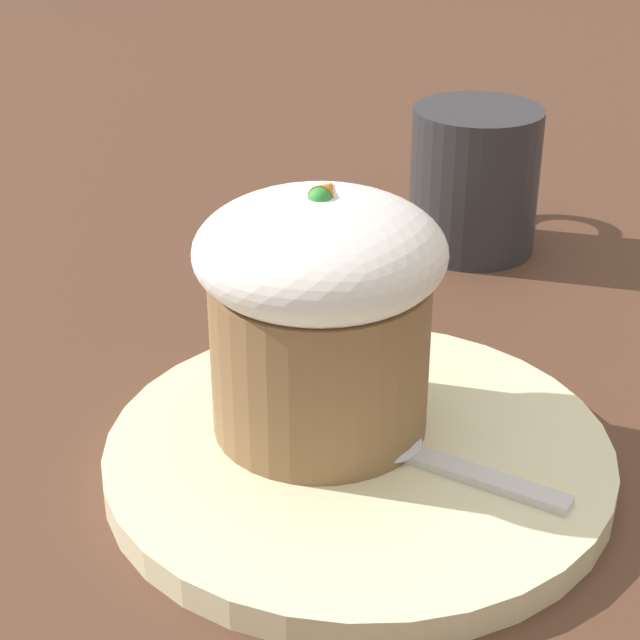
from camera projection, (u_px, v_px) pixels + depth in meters
ground_plane at (358, 468)px, 0.45m from camera, size 4.00×4.00×0.00m
dessert_plate at (358, 456)px, 0.45m from camera, size 0.21×0.21×0.01m
carrot_cake at (320, 308)px, 0.43m from camera, size 0.10×0.10×0.11m
spoon at (396, 447)px, 0.44m from camera, size 0.05×0.11×0.01m
coffee_cup at (475, 179)px, 0.64m from camera, size 0.11×0.08×0.09m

